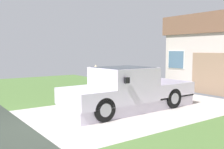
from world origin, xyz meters
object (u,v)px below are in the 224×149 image
person_with_hat (96,82)px  handbag (90,102)px  wheeled_trash_bin (148,80)px  pickup_truck (124,91)px

person_with_hat → handbag: 0.87m
person_with_hat → handbag: bearing=-146.9°
wheeled_trash_bin → pickup_truck: bearing=-53.9°
pickup_truck → person_with_hat: 1.44m
wheeled_trash_bin → handbag: bearing=-71.6°
pickup_truck → handbag: size_ratio=11.54×
person_with_hat → wheeled_trash_bin: bearing=95.6°
pickup_truck → wheeled_trash_bin: pickup_truck is taller
handbag → person_with_hat: bearing=48.3°
person_with_hat → wheeled_trash_bin: person_with_hat is taller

